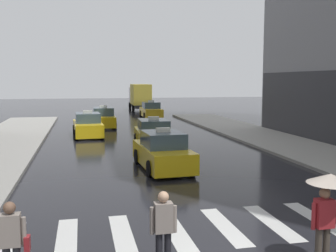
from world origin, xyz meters
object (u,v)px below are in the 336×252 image
at_px(taxi_second, 153,135).
at_px(taxi_fifth, 151,111).
at_px(pedestrian_plain_coat, 163,226).
at_px(taxi_third, 88,126).
at_px(pedestrian_with_umbrella, 328,194).
at_px(taxi_lead, 163,152).
at_px(taxi_fourth, 103,118).
at_px(box_truck, 140,96).
at_px(pedestrian_with_handbag, 12,240).

xyz_separation_m(taxi_second, taxi_fifth, (3.05, 18.16, 0.00)).
distance_m(taxi_second, pedestrian_plain_coat, 14.74).
relative_size(taxi_third, pedestrian_plain_coat, 2.80).
relative_size(pedestrian_with_umbrella, pedestrian_plain_coat, 1.18).
bearing_deg(taxi_lead, taxi_fourth, 95.87).
relative_size(taxi_lead, taxi_fifth, 1.02).
xyz_separation_m(taxi_fourth, taxi_fifth, (5.27, 7.43, 0.00)).
bearing_deg(taxi_fifth, taxi_second, -99.53).
bearing_deg(pedestrian_with_umbrella, pedestrian_plain_coat, 172.16).
xyz_separation_m(taxi_second, pedestrian_plain_coat, (-2.44, -14.53, 0.21)).
distance_m(taxi_third, box_truck, 23.66).
bearing_deg(pedestrian_with_umbrella, taxi_lead, 98.68).
bearing_deg(pedestrian_with_handbag, pedestrian_with_umbrella, -3.72).
xyz_separation_m(taxi_lead, pedestrian_plain_coat, (-1.87, -9.16, 0.21)).
relative_size(taxi_third, box_truck, 0.61).
bearing_deg(taxi_lead, pedestrian_with_handbag, -117.05).
distance_m(taxi_fourth, taxi_fifth, 9.11).
height_order(taxi_third, taxi_fifth, same).
height_order(taxi_second, pedestrian_plain_coat, taxi_second).
xyz_separation_m(taxi_lead, box_truck, (3.92, 33.48, 1.13)).
height_order(taxi_fourth, taxi_fifth, same).
relative_size(taxi_second, pedestrian_plain_coat, 2.79).
bearing_deg(taxi_fourth, pedestrian_with_umbrella, -83.07).
height_order(taxi_second, box_truck, box_truck).
bearing_deg(taxi_second, taxi_third, 122.95).
bearing_deg(taxi_third, pedestrian_with_handbag, -94.84).
relative_size(taxi_fourth, pedestrian_plain_coat, 2.76).
distance_m(box_truck, pedestrian_plain_coat, 43.05).
bearing_deg(taxi_fifth, taxi_third, -117.64).
bearing_deg(taxi_fourth, taxi_second, -78.29).
bearing_deg(taxi_second, pedestrian_with_handbag, -109.89).
xyz_separation_m(taxi_fifth, pedestrian_with_handbag, (-8.33, -32.76, 0.21)).
relative_size(taxi_third, pedestrian_with_handbag, 2.80).
height_order(taxi_lead, pedestrian_with_umbrella, pedestrian_with_umbrella).
xyz_separation_m(taxi_second, pedestrian_with_umbrella, (0.90, -14.99, 0.79)).
relative_size(taxi_fifth, pedestrian_plain_coat, 2.76).
distance_m(taxi_lead, taxi_third, 11.29).
distance_m(taxi_lead, taxi_fourth, 16.19).
height_order(taxi_third, pedestrian_with_handbag, taxi_third).
bearing_deg(taxi_fifth, pedestrian_with_handbag, -104.26).
bearing_deg(box_truck, pedestrian_with_umbrella, -93.25).
bearing_deg(taxi_second, taxi_lead, -96.04).
xyz_separation_m(taxi_fourth, pedestrian_with_handbag, (-3.05, -25.33, 0.21)).
height_order(taxi_lead, box_truck, box_truck).
relative_size(taxi_third, taxi_fifth, 1.01).
xyz_separation_m(taxi_lead, taxi_second, (0.57, 5.37, 0.00)).
height_order(pedestrian_with_umbrella, pedestrian_plain_coat, pedestrian_with_umbrella).
distance_m(taxi_lead, taxi_second, 5.40).
distance_m(taxi_fifth, pedestrian_plain_coat, 33.15).
xyz_separation_m(pedestrian_with_handbag, pedestrian_plain_coat, (2.84, 0.06, 0.01)).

